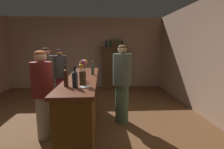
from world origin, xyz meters
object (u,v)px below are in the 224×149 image
Objects in this scene: flower_arrangement at (83,71)px; patron_by_cabinet at (43,91)px; display_cabinet at (114,67)px; wine_bottle_malbec at (66,77)px; bar_counter at (83,103)px; cheese_plate at (85,87)px; wine_glass_front at (84,74)px; display_bottle_left at (106,43)px; display_bottle_midright at (119,43)px; wine_glass_mid at (84,76)px; display_bottle_center at (115,43)px; wine_bottle_syrah at (93,69)px; display_bottle_right at (122,43)px; display_bottle_midleft at (111,43)px; patron_in_grey at (48,80)px; bartender at (122,81)px; wine_bottle_pinot at (75,78)px; patron_redhead at (60,75)px.

patron_by_cabinet is (-0.75, 0.40, -0.41)m from flower_arrangement.
display_cabinet is 4.34m from wine_bottle_malbec.
cheese_plate reaches higher than bar_counter.
wine_glass_front is 3.81m from display_bottle_left.
cheese_plate is 0.44× the size of display_bottle_midright.
wine_glass_mid is 0.23m from flower_arrangement.
wine_bottle_syrah is at bearing -102.34° from display_bottle_center.
display_bottle_right is at bearing 73.83° from wine_glass_front.
bar_counter is 3.65m from display_bottle_left.
patron_by_cabinet is at bearing -108.12° from display_bottle_left.
display_cabinet is 4.19× the size of flower_arrangement.
display_bottle_right reaches higher than wine_glass_mid.
display_bottle_center is at bearing 77.78° from wine_glass_front.
wine_bottle_syrah is 0.91× the size of display_bottle_left.
display_bottle_midleft is 1.03× the size of display_bottle_center.
display_bottle_midleft reaches higher than display_bottle_center.
flower_arrangement is 4.23m from display_bottle_center.
wine_bottle_malbec reaches higher than cheese_plate.
flower_arrangement is at bearing -26.15° from patron_in_grey.
display_cabinet is 4.02m from wine_glass_mid.
wine_glass_front is 0.43× the size of display_bottle_midright.
patron_by_cabinet is at bearing -112.18° from display_cabinet.
display_bottle_midright is at bearing 0.00° from display_bottle_midleft.
display_bottle_center is at bearing 51.49° from patron_by_cabinet.
bar_counter is 0.93m from bartender.
wine_bottle_syrah is 3.24m from display_bottle_left.
display_bottle_midright is (0.14, 0.00, 0.01)m from display_bottle_center.
bartender is (0.72, 0.80, -0.25)m from wine_glass_mid.
flower_arrangement is 0.24× the size of patron_by_cabinet.
display_bottle_left reaches higher than cheese_plate.
bartender reaches higher than patron_in_grey.
wine_bottle_malbec is 1.00× the size of wine_bottle_pinot.
wine_glass_mid is 4.05m from display_bottle_center.
patron_in_grey is at bearing 163.80° from wine_bottle_syrah.
wine_bottle_syrah is at bearing 80.16° from wine_bottle_pinot.
display_bottle_midright reaches higher than patron_by_cabinet.
display_bottle_right is at bearing 75.54° from flower_arrangement.
display_cabinet is 5.39× the size of display_bottle_left.
cheese_plate is (-0.06, -1.13, -0.12)m from wine_bottle_syrah.
wine_glass_mid is (-0.10, -0.76, -0.02)m from wine_bottle_syrah.
display_bottle_midleft is at bearing 80.41° from wine_bottle_syrah.
display_bottle_midleft is (0.54, 3.17, 0.58)m from wine_bottle_syrah.
display_bottle_center reaches higher than bar_counter.
display_bottle_midright reaches higher than wine_bottle_pinot.
wine_bottle_pinot is 1.03× the size of display_bottle_left.
display_bottle_midleft is (0.88, 4.20, 0.57)m from wine_bottle_malbec.
wine_glass_mid is at bearing -24.32° from patron_redhead.
display_bottle_center is at bearing 78.31° from wine_bottle_pinot.
bar_counter is 1.72× the size of display_cabinet.
wine_glass_mid reaches higher than bar_counter.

